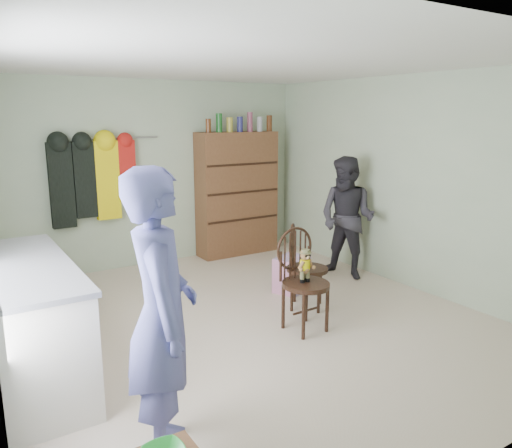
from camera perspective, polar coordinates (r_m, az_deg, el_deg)
ground_plane at (r=5.09m, az=-1.19°, el=-11.25°), size 5.00×5.00×0.00m
room_walls at (r=5.14m, az=-4.37°, el=7.20°), size 5.00×5.00×5.00m
counter at (r=4.31m, az=-24.36°, el=-10.10°), size 0.64×1.86×0.94m
chair_front at (r=4.80m, az=5.31°, el=-5.74°), size 0.46×0.46×0.99m
chair_far at (r=5.35m, az=5.29°, el=-4.46°), size 0.58×0.58×0.92m
striped_bag at (r=5.91m, az=4.08°, el=-5.73°), size 0.48×0.44×0.41m
person_left at (r=3.02m, az=-10.75°, el=-10.30°), size 0.60×0.74×1.77m
person_right at (r=6.37m, az=10.36°, el=0.67°), size 0.81×0.90×1.54m
dresser at (r=7.36m, az=-2.19°, el=3.57°), size 1.20×0.39×2.08m
coat_rack at (r=6.61m, az=-18.39°, el=4.89°), size 1.42×0.12×1.09m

